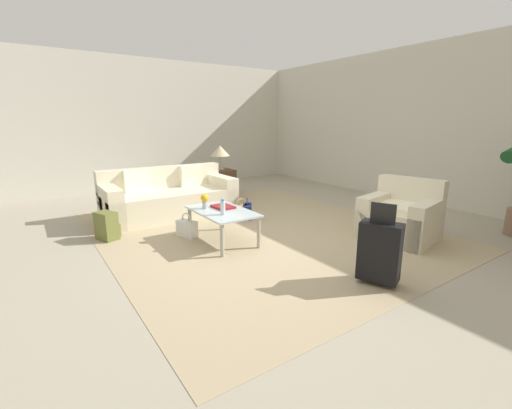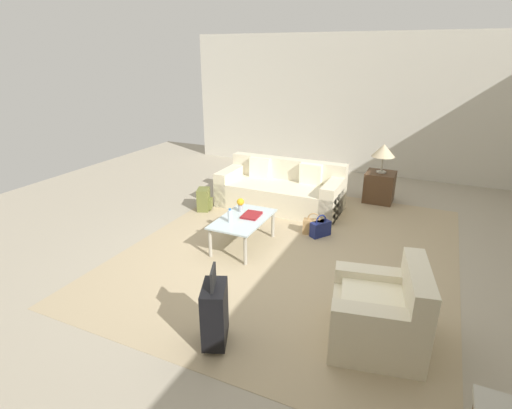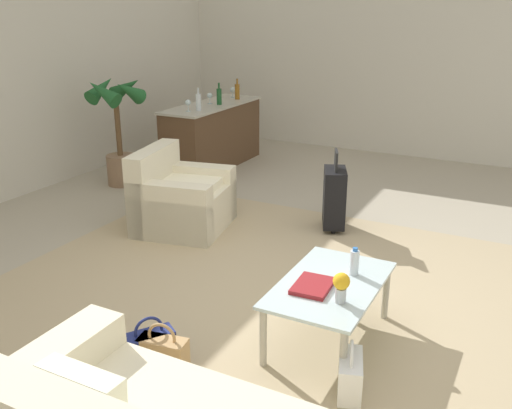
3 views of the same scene
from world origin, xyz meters
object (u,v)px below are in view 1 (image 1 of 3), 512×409
at_px(table_lamp, 220,151).
at_px(backpack_olive, 107,226).
at_px(handbag_tan, 241,212).
at_px(handbag_white, 187,228).
at_px(side_table, 221,182).
at_px(coffee_table_book, 223,207).
at_px(suitcase_black, 380,251).
at_px(coffee_table, 222,215).
at_px(flower_vase, 205,200).
at_px(couch, 168,199).
at_px(water_bottle, 223,208).
at_px(armchair, 401,218).
at_px(handbag_navy, 247,211).

height_order(table_lamp, backpack_olive, table_lamp).
xyz_separation_m(handbag_tan, handbag_white, (0.36, -1.13, 0.00)).
bearing_deg(side_table, handbag_white, -38.16).
xyz_separation_m(coffee_table_book, handbag_white, (-0.36, -0.40, -0.34)).
xyz_separation_m(table_lamp, handbag_tan, (1.96, -0.69, -0.86)).
distance_m(side_table, suitcase_black, 4.87).
distance_m(suitcase_black, handbag_white, 2.69).
bearing_deg(coffee_table_book, suitcase_black, 12.79).
bearing_deg(coffee_table, flower_vase, -145.71).
relative_size(side_table, table_lamp, 1.06).
distance_m(couch, handbag_white, 1.34).
relative_size(coffee_table_book, table_lamp, 0.58).
bearing_deg(flower_vase, backpack_olive, -124.50).
bearing_deg(coffee_table_book, handbag_white, -135.38).
bearing_deg(table_lamp, side_table, 0.00).
bearing_deg(coffee_table, water_bottle, -26.57).
xyz_separation_m(couch, coffee_table_book, (1.67, 0.18, 0.17)).
distance_m(armchair, handbag_white, 3.06).
xyz_separation_m(handbag_tan, handbag_navy, (0.02, 0.12, 0.00)).
distance_m(coffee_table, side_table, 3.18).
relative_size(flower_vase, handbag_navy, 0.57).
distance_m(coffee_table_book, handbag_navy, 1.15).
distance_m(coffee_table, handbag_tan, 1.20).
height_order(table_lamp, handbag_tan, table_lamp).
bearing_deg(armchair, handbag_navy, -149.61).
bearing_deg(armchair, backpack_olive, -123.54).
relative_size(couch, coffee_table, 2.10).
distance_m(water_bottle, handbag_tan, 1.44).
bearing_deg(handbag_navy, handbag_white, -75.11).
xyz_separation_m(armchair, handbag_navy, (-2.10, -1.23, -0.17)).
distance_m(couch, coffee_table, 1.80).
relative_size(suitcase_black, backpack_olive, 2.12).
distance_m(coffee_table, backpack_olive, 1.65).
height_order(flower_vase, backpack_olive, flower_vase).
distance_m(coffee_table, handbag_white, 0.64).
distance_m(couch, handbag_navy, 1.43).
height_order(coffee_table_book, side_table, side_table).
distance_m(couch, armchair, 3.82).
xyz_separation_m(table_lamp, handbag_white, (2.32, -1.82, -0.86)).
xyz_separation_m(coffee_table_book, suitcase_black, (2.12, 0.62, -0.11)).
bearing_deg(backpack_olive, water_bottle, 44.68).
height_order(suitcase_black, backpack_olive, suitcase_black).
relative_size(armchair, handbag_navy, 2.97).
relative_size(coffee_table_book, handbag_white, 0.88).
xyz_separation_m(water_bottle, suitcase_black, (1.80, 0.80, -0.19)).
bearing_deg(handbag_white, coffee_table, 33.86).
height_order(water_bottle, suitcase_black, suitcase_black).
xyz_separation_m(suitcase_black, handbag_navy, (-2.81, 0.23, -0.23)).
relative_size(coffee_table_book, flower_vase, 1.54).
bearing_deg(handbag_tan, handbag_navy, 78.98).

